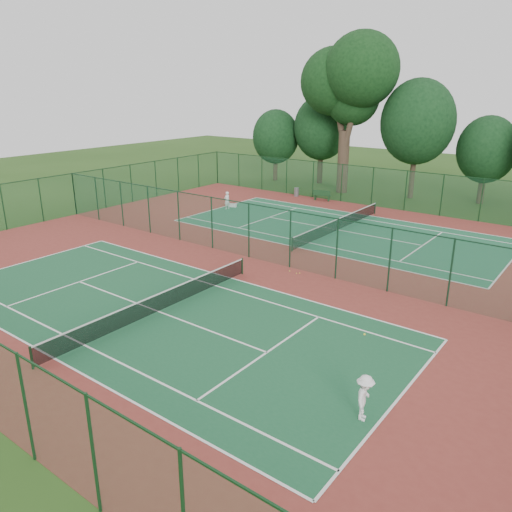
% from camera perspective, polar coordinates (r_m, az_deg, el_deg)
% --- Properties ---
extents(ground, '(120.00, 120.00, 0.00)m').
position_cam_1_polar(ground, '(30.68, 1.45, -0.70)').
color(ground, '#274A17').
rests_on(ground, ground).
extents(red_pad, '(40.00, 36.00, 0.01)m').
position_cam_1_polar(red_pad, '(30.68, 1.45, -0.69)').
color(red_pad, maroon).
rests_on(red_pad, ground).
extents(court_near, '(23.77, 10.97, 0.01)m').
position_cam_1_polar(court_near, '(24.47, -11.04, -6.27)').
color(court_near, '#1A5532').
rests_on(court_near, red_pad).
extents(court_far, '(23.77, 10.97, 0.01)m').
position_cam_1_polar(court_far, '(38.01, 9.42, 2.94)').
color(court_far, '#1E603D').
rests_on(court_far, red_pad).
extents(fence_north, '(40.00, 0.09, 3.50)m').
position_cam_1_polar(fence_north, '(45.59, 14.93, 7.46)').
color(fence_north, '#194D31').
rests_on(fence_north, ground).
extents(fence_west, '(0.09, 36.00, 3.50)m').
position_cam_1_polar(fence_west, '(44.52, -20.06, 6.69)').
color(fence_west, '#194D2A').
rests_on(fence_west, ground).
extents(fence_divider, '(40.00, 0.09, 3.50)m').
position_cam_1_polar(fence_divider, '(30.14, 1.48, 2.46)').
color(fence_divider, '#194C2F').
rests_on(fence_divider, ground).
extents(tennis_net_near, '(0.10, 12.90, 0.97)m').
position_cam_1_polar(tennis_net_near, '(24.25, -11.11, -5.14)').
color(tennis_net_near, '#12331A').
rests_on(tennis_net_near, ground).
extents(tennis_net_far, '(0.10, 12.90, 0.97)m').
position_cam_1_polar(tennis_net_far, '(37.88, 9.46, 3.71)').
color(tennis_net_far, '#153B23').
rests_on(tennis_net_far, ground).
extents(player_near, '(0.83, 1.14, 1.59)m').
position_cam_1_polar(player_near, '(16.92, 12.30, -15.55)').
color(player_near, white).
rests_on(player_near, court_near).
extents(player_far, '(0.46, 0.62, 1.55)m').
position_cam_1_polar(player_far, '(43.97, -3.33, 6.37)').
color(player_far, white).
rests_on(player_far, court_far).
extents(trash_bin, '(0.62, 0.62, 0.84)m').
position_cam_1_polar(trash_bin, '(49.44, 4.64, 7.30)').
color(trash_bin, slate).
rests_on(trash_bin, red_pad).
extents(bench, '(1.71, 0.86, 1.01)m').
position_cam_1_polar(bench, '(47.72, 7.54, 6.91)').
color(bench, '#133719').
rests_on(bench, red_pad).
extents(kit_bag, '(0.83, 0.57, 0.29)m').
position_cam_1_polar(kit_bag, '(44.88, -2.72, 5.80)').
color(kit_bag, silver).
rests_on(kit_bag, red_pad).
extents(stray_ball_a, '(0.06, 0.06, 0.06)m').
position_cam_1_polar(stray_ball_a, '(29.15, 3.86, -1.72)').
color(stray_ball_a, '#DBEF37').
rests_on(stray_ball_a, red_pad).
extents(stray_ball_b, '(0.07, 0.07, 0.07)m').
position_cam_1_polar(stray_ball_b, '(28.86, 5.01, -1.96)').
color(stray_ball_b, yellow).
rests_on(stray_ball_b, red_pad).
extents(stray_ball_c, '(0.06, 0.06, 0.06)m').
position_cam_1_polar(stray_ball_c, '(28.82, 4.65, -1.98)').
color(stray_ball_c, '#CED531').
rests_on(stray_ball_c, red_pad).
extents(big_tree, '(9.90, 7.25, 15.21)m').
position_cam_1_polar(big_tree, '(51.23, 10.64, 19.10)').
color(big_tree, '#3E2D22').
rests_on(big_tree, ground).
extents(evergreen_row, '(39.00, 5.00, 12.00)m').
position_cam_1_polar(evergreen_row, '(51.51, 18.00, 6.42)').
color(evergreen_row, black).
rests_on(evergreen_row, ground).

